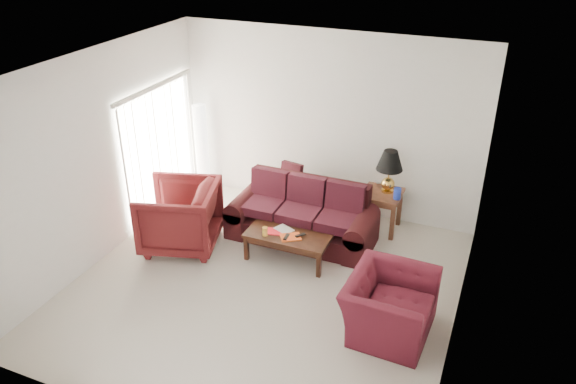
# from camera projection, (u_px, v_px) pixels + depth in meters

# --- Properties ---
(floor) EXTENTS (5.00, 5.00, 0.00)m
(floor) POSITION_uv_depth(u_px,v_px,m) (264.00, 286.00, 7.67)
(floor) COLOR #BEB7A2
(floor) RESTS_ON ground
(blinds) EXTENTS (0.10, 2.00, 2.16)m
(blinds) POSITION_uv_depth(u_px,v_px,m) (161.00, 152.00, 9.06)
(blinds) COLOR silver
(blinds) RESTS_ON ground
(sofa) EXTENTS (2.26, 1.02, 0.92)m
(sofa) POSITION_uv_depth(u_px,v_px,m) (301.00, 213.00, 8.54)
(sofa) COLOR black
(sofa) RESTS_ON ground
(throw_pillow) EXTENTS (0.40, 0.24, 0.38)m
(throw_pillow) POSITION_uv_depth(u_px,v_px,m) (291.00, 174.00, 9.24)
(throw_pillow) COLOR black
(throw_pillow) RESTS_ON sofa
(end_table) EXTENTS (0.64, 0.64, 0.66)m
(end_table) POSITION_uv_depth(u_px,v_px,m) (381.00, 211.00, 8.87)
(end_table) COLOR #58271E
(end_table) RESTS_ON ground
(table_lamp) EXTENTS (0.52, 0.52, 0.69)m
(table_lamp) POSITION_uv_depth(u_px,v_px,m) (389.00, 171.00, 8.59)
(table_lamp) COLOR gold
(table_lamp) RESTS_ON end_table
(clock) EXTENTS (0.13, 0.07, 0.12)m
(clock) POSITION_uv_depth(u_px,v_px,m) (366.00, 192.00, 8.62)
(clock) COLOR silver
(clock) RESTS_ON end_table
(blue_canister) EXTENTS (0.15, 0.15, 0.18)m
(blue_canister) POSITION_uv_depth(u_px,v_px,m) (397.00, 194.00, 8.50)
(blue_canister) COLOR #182DA1
(blue_canister) RESTS_ON end_table
(picture_frame) EXTENTS (0.17, 0.19, 0.05)m
(picture_frame) POSITION_uv_depth(u_px,v_px,m) (380.00, 182.00, 8.88)
(picture_frame) COLOR #B4B4B8
(picture_frame) RESTS_ON end_table
(floor_lamp) EXTENTS (0.32, 0.32, 1.64)m
(floor_lamp) POSITION_uv_depth(u_px,v_px,m) (202.00, 149.00, 9.85)
(floor_lamp) COLOR white
(floor_lamp) RESTS_ON ground
(armchair_left) EXTENTS (1.37, 1.35, 1.01)m
(armchair_left) POSITION_uv_depth(u_px,v_px,m) (180.00, 216.00, 8.36)
(armchair_left) COLOR #491012
(armchair_left) RESTS_ON ground
(armchair_right) EXTENTS (1.03, 1.17, 0.73)m
(armchair_right) POSITION_uv_depth(u_px,v_px,m) (389.00, 305.00, 6.74)
(armchair_right) COLOR #48101C
(armchair_right) RESTS_ON ground
(coffee_table) EXTENTS (1.36, 0.98, 0.43)m
(coffee_table) POSITION_uv_depth(u_px,v_px,m) (289.00, 246.00, 8.17)
(coffee_table) COLOR black
(coffee_table) RESTS_ON ground
(magazine_red) EXTENTS (0.28, 0.23, 0.01)m
(magazine_red) POSITION_uv_depth(u_px,v_px,m) (275.00, 232.00, 8.11)
(magazine_red) COLOR red
(magazine_red) RESTS_ON coffee_table
(magazine_white) EXTENTS (0.31, 0.28, 0.01)m
(magazine_white) POSITION_uv_depth(u_px,v_px,m) (284.00, 229.00, 8.16)
(magazine_white) COLOR white
(magazine_white) RESTS_ON coffee_table
(magazine_orange) EXTENTS (0.36, 0.34, 0.02)m
(magazine_orange) POSITION_uv_depth(u_px,v_px,m) (291.00, 237.00, 7.97)
(magazine_orange) COLOR #F8591D
(magazine_orange) RESTS_ON coffee_table
(remote_a) EXTENTS (0.06, 0.16, 0.02)m
(remote_a) POSITION_uv_depth(u_px,v_px,m) (286.00, 237.00, 7.95)
(remote_a) COLOR black
(remote_a) RESTS_ON coffee_table
(remote_b) EXTENTS (0.13, 0.15, 0.02)m
(remote_b) POSITION_uv_depth(u_px,v_px,m) (300.00, 235.00, 7.99)
(remote_b) COLOR black
(remote_b) RESTS_ON coffee_table
(yellow_glass) EXTENTS (0.09, 0.09, 0.13)m
(yellow_glass) POSITION_uv_depth(u_px,v_px,m) (265.00, 231.00, 8.00)
(yellow_glass) COLOR gold
(yellow_glass) RESTS_ON coffee_table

